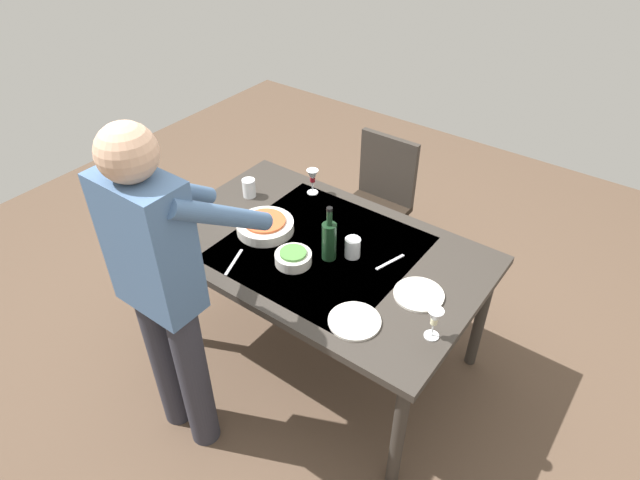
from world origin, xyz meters
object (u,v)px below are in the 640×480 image
at_px(wine_glass_right, 435,319).
at_px(dinner_plate_far, 355,321).
at_px(dining_table, 320,258).
at_px(serving_bowl_pasta, 265,225).
at_px(side_bowl_salad, 293,257).
at_px(person_server, 163,284).
at_px(wine_bottle, 329,240).
at_px(wine_glass_left, 313,177).
at_px(water_cup_near_right, 353,248).
at_px(chair_near, 378,197).
at_px(water_cup_near_left, 249,188).
at_px(dinner_plate_near, 419,294).

xyz_separation_m(wine_glass_right, dinner_plate_far, (0.30, 0.12, -0.10)).
height_order(dining_table, serving_bowl_pasta, serving_bowl_pasta).
bearing_deg(side_bowl_salad, dinner_plate_far, 161.45).
height_order(person_server, wine_glass_right, person_server).
bearing_deg(wine_bottle, wine_glass_right, 165.63).
height_order(wine_glass_left, side_bowl_salad, wine_glass_left).
height_order(dining_table, water_cup_near_right, water_cup_near_right).
distance_m(chair_near, dinner_plate_far, 1.38).
height_order(chair_near, wine_glass_right, chair_near).
relative_size(wine_bottle, water_cup_near_left, 2.80).
bearing_deg(wine_glass_left, side_bowl_salad, 118.50).
relative_size(dinner_plate_near, dinner_plate_far, 1.00).
bearing_deg(water_cup_near_right, dining_table, 14.78).
xyz_separation_m(water_cup_near_left, water_cup_near_right, (-0.78, 0.10, -0.00)).
bearing_deg(wine_glass_right, person_server, 30.87).
bearing_deg(wine_bottle, side_bowl_salad, 49.39).
height_order(chair_near, wine_bottle, wine_bottle).
distance_m(wine_bottle, water_cup_near_left, 0.72).
bearing_deg(wine_bottle, serving_bowl_pasta, 2.59).
xyz_separation_m(side_bowl_salad, dinner_plate_near, (-0.60, -0.16, -0.03)).
distance_m(dining_table, person_server, 0.85).
bearing_deg(water_cup_near_right, water_cup_near_left, -7.54).
distance_m(dining_table, chair_near, 0.93).
bearing_deg(serving_bowl_pasta, chair_near, -97.75).
bearing_deg(side_bowl_salad, chair_near, -81.85).
xyz_separation_m(dinner_plate_near, dinner_plate_far, (0.14, 0.31, 0.00)).
distance_m(dining_table, dinner_plate_near, 0.57).
height_order(serving_bowl_pasta, dinner_plate_near, serving_bowl_pasta).
bearing_deg(dinner_plate_far, person_server, 34.46).
bearing_deg(person_server, dinner_plate_near, -136.38).
relative_size(chair_near, wine_glass_right, 6.03).
bearing_deg(dinner_plate_far, dinner_plate_near, -114.65).
relative_size(dining_table, dinner_plate_near, 7.10).
bearing_deg(wine_glass_left, dining_table, 131.17).
bearing_deg(wine_glass_left, wine_glass_right, 151.16).
distance_m(chair_near, side_bowl_salad, 1.11).
distance_m(water_cup_near_left, dinner_plate_near, 1.19).
distance_m(chair_near, dinner_plate_near, 1.20).
bearing_deg(person_server, water_cup_near_left, -67.78).
height_order(water_cup_near_right, serving_bowl_pasta, water_cup_near_right).
relative_size(wine_glass_right, water_cup_near_right, 1.45).
height_order(water_cup_near_left, dinner_plate_near, water_cup_near_left).
distance_m(side_bowl_salad, dinner_plate_far, 0.48).
bearing_deg(serving_bowl_pasta, water_cup_near_left, -34.24).
bearing_deg(chair_near, water_cup_near_right, 112.58).
xyz_separation_m(wine_glass_left, dinner_plate_far, (-0.76, 0.71, -0.10)).
xyz_separation_m(person_server, serving_bowl_pasta, (0.08, -0.72, -0.16)).
relative_size(water_cup_near_left, water_cup_near_right, 1.02).
height_order(wine_glass_left, wine_glass_right, same).
bearing_deg(water_cup_near_right, chair_near, -67.42).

